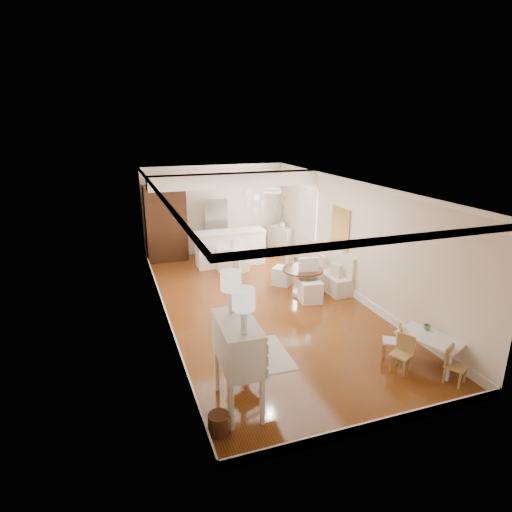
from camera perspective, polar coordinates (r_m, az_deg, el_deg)
room at (r=9.70m, az=0.59°, el=4.97°), size 9.00×9.04×2.82m
secretary_bureau at (r=6.44m, az=-2.41°, el=-14.33°), size 1.14×1.16×1.40m
gustavian_armchair at (r=7.14m, az=-1.51°, el=-13.37°), size 0.62×0.62×0.86m
wicker_basket at (r=6.30m, az=-4.99°, el=-21.38°), size 0.35×0.35×0.30m
kids_table at (r=8.25m, az=22.09°, el=-11.53°), size 0.98×1.21×0.53m
kids_chair_a at (r=7.83m, az=18.80°, el=-12.28°), size 0.42×0.42×0.65m
kids_chair_b at (r=8.23m, az=17.65°, el=-10.69°), size 0.42×0.42×0.63m
kids_chair_c at (r=7.84m, az=25.13°, el=-13.11°), size 0.41×0.41×0.63m
banquette at (r=11.05m, az=9.82°, el=-1.74°), size 0.52×1.60×0.98m
dining_table at (r=10.52m, az=6.19°, el=-3.45°), size 1.20×1.20×0.68m
slip_chair_near at (r=10.12m, az=7.31°, el=-3.35°), size 0.55×0.57×1.02m
slip_chair_far at (r=11.11m, az=3.56°, el=-1.55°), size 0.64×0.63×0.93m
breakfast_counter at (r=12.65m, az=-3.44°, el=1.10°), size 2.05×0.65×1.03m
bar_stool_left at (r=12.18m, az=-4.32°, el=0.44°), size 0.43×0.43×1.03m
bar_stool_right at (r=12.08m, az=-2.05°, el=0.04°), size 0.45×0.45×0.92m
pantry_cabinet at (r=13.19m, az=-11.93°, el=4.29°), size 1.20×0.60×2.30m
fridge at (r=13.58m, az=-3.88°, el=3.92°), size 0.75×0.65×1.80m
sideboard at (r=13.83m, az=3.46°, el=2.18°), size 0.69×0.99×0.86m
pencil_cup at (r=8.33m, az=21.83°, el=-8.82°), size 0.15×0.15×0.09m
branch_vase at (r=13.66m, az=3.54°, el=4.29°), size 0.25×0.25×0.20m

